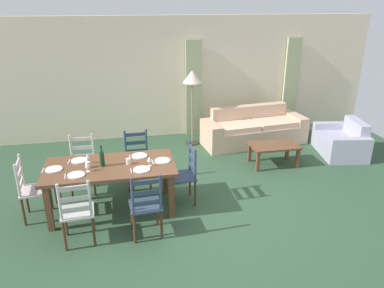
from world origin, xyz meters
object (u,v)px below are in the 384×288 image
at_px(dining_chair_far_right, 137,159).
at_px(coffee_table, 274,148).
at_px(coffee_cup_secondary, 88,165).
at_px(standing_lamp, 192,81).
at_px(wine_glass_near_right, 149,159).
at_px(dining_chair_head_east, 185,174).
at_px(dining_chair_near_left, 77,212).
at_px(dining_chair_far_left, 83,164).
at_px(couch, 253,130).
at_px(dining_table, 110,171).
at_px(dining_chair_near_right, 146,205).
at_px(armchair_upholstered, 343,142).
at_px(wine_bottle, 102,159).
at_px(coffee_cup_primary, 128,161).
at_px(wine_glass_near_left, 87,164).
at_px(dining_chair_head_west, 31,189).
at_px(wine_glass_far_left, 87,156).

height_order(dining_chair_far_right, coffee_table, dining_chair_far_right).
bearing_deg(coffee_cup_secondary, standing_lamp, 50.92).
height_order(dining_chair_far_right, coffee_cup_secondary, dining_chair_far_right).
distance_m(wine_glass_near_right, coffee_table, 2.82).
height_order(dining_chair_head_east, wine_glass_near_right, dining_chair_head_east).
bearing_deg(wine_glass_near_right, dining_chair_near_left, -148.08).
distance_m(dining_chair_far_left, couch, 3.87).
bearing_deg(dining_table, coffee_cup_secondary, -176.69).
bearing_deg(dining_chair_far_right, wine_glass_near_right, -81.45).
relative_size(dining_table, dining_chair_near_right, 1.98).
distance_m(dining_chair_near_right, armchair_upholstered, 4.73).
bearing_deg(standing_lamp, couch, -7.85).
xyz_separation_m(dining_chair_head_east, coffee_cup_secondary, (-1.44, -0.06, 0.32)).
distance_m(wine_bottle, coffee_cup_primary, 0.38).
distance_m(wine_glass_near_left, coffee_cup_secondary, 0.15).
height_order(wine_glass_near_right, armchair_upholstered, wine_glass_near_right).
bearing_deg(dining_table, dining_chair_far_left, 122.49).
distance_m(dining_chair_far_left, coffee_table, 3.54).
bearing_deg(wine_bottle, couch, 36.00).
distance_m(wine_bottle, wine_glass_near_right, 0.69).
relative_size(dining_table, dining_chair_far_right, 1.98).
relative_size(dining_chair_near_left, wine_glass_near_right, 5.96).
relative_size(wine_glass_near_left, armchair_upholstered, 0.13).
height_order(dining_chair_near_left, dining_chair_far_right, same).
bearing_deg(coffee_cup_secondary, dining_chair_far_left, 101.88).
relative_size(coffee_cup_primary, coffee_table, 0.10).
relative_size(dining_chair_far_right, wine_bottle, 3.04).
xyz_separation_m(wine_bottle, coffee_table, (3.16, 1.09, -0.51)).
height_order(dining_chair_far_right, dining_chair_head_west, same).
bearing_deg(coffee_cup_primary, dining_chair_near_left, -132.95).
relative_size(armchair_upholstered, standing_lamp, 0.78).
distance_m(wine_glass_near_right, coffee_cup_primary, 0.33).
relative_size(dining_chair_far_right, wine_glass_near_right, 5.96).
xyz_separation_m(dining_chair_far_right, armchair_upholstered, (4.26, 0.55, -0.23)).
bearing_deg(dining_chair_near_left, couch, 41.22).
xyz_separation_m(dining_chair_head_east, wine_bottle, (-1.23, -0.04, 0.39)).
bearing_deg(armchair_upholstered, dining_table, -164.23).
xyz_separation_m(dining_chair_head_east, coffee_cup_primary, (-0.86, -0.05, 0.32)).
bearing_deg(dining_chair_head_east, wine_glass_near_right, -162.42).
xyz_separation_m(coffee_cup_secondary, standing_lamp, (2.03, 2.51, 0.62)).
xyz_separation_m(wine_glass_far_left, armchair_upholstered, (5.01, 1.19, -0.61)).
height_order(couch, standing_lamp, standing_lamp).
relative_size(coffee_cup_primary, couch, 0.04).
distance_m(dining_chair_far_right, coffee_table, 2.64).
bearing_deg(wine_glass_far_left, coffee_cup_secondary, -86.67).
bearing_deg(dining_chair_head_west, dining_chair_near_right, -26.13).
xyz_separation_m(dining_chair_far_right, coffee_cup_primary, (-0.16, -0.79, 0.32)).
relative_size(coffee_cup_primary, standing_lamp, 0.05).
bearing_deg(wine_glass_near_right, coffee_cup_primary, 156.38).
bearing_deg(wine_glass_near_right, armchair_upholstered, 19.55).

